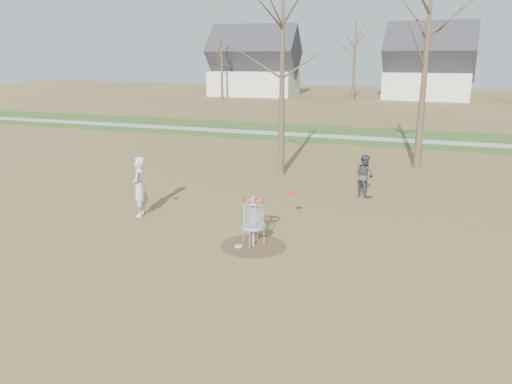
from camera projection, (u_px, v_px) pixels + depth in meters
ground at (254, 246)px, 13.58m from camera, size 160.00×160.00×0.00m
green_band at (369, 136)px, 32.52m from camera, size 160.00×8.00×0.01m
footpath at (367, 138)px, 31.62m from camera, size 160.00×1.50×0.01m
dirt_circle at (254, 246)px, 13.58m from camera, size 1.80×1.80×0.01m
player_standing at (139, 187)px, 15.95m from camera, size 0.66×0.82×1.94m
player_throwing at (364, 175)px, 18.27m from camera, size 0.97×0.93×1.58m
disc_grounded at (239, 246)px, 13.51m from camera, size 0.22×0.22×0.02m
discs_in_play at (220, 187)px, 15.21m from camera, size 4.70×0.99×0.20m
disc_golf_basket at (253, 214)px, 13.34m from camera, size 0.64×0.64×1.35m
bare_trees at (419, 53)px, 43.86m from camera, size 52.62×44.98×9.00m
houses_row at (449, 70)px, 58.59m from camera, size 56.51×10.01×7.26m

